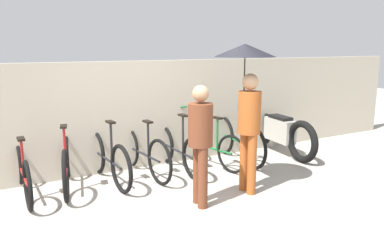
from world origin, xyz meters
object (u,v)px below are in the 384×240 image
(parked_bicycle_4, at_px, (178,150))
(parked_bicycle_6, at_px, (237,140))
(parked_bicycle_0, at_px, (23,172))
(parked_bicycle_1, at_px, (67,163))
(parked_bicycle_3, at_px, (143,153))
(motorcycle, at_px, (280,132))
(pedestrian_leading, at_px, (200,137))
(pedestrian_center, at_px, (247,82))
(parked_bicycle_5, at_px, (209,146))
(parked_bicycle_2, at_px, (108,159))

(parked_bicycle_4, distance_m, parked_bicycle_6, 1.20)
(parked_bicycle_0, xyz_separation_m, parked_bicycle_1, (0.60, 0.03, 0.03))
(parked_bicycle_1, height_order, parked_bicycle_4, parked_bicycle_4)
(parked_bicycle_3, relative_size, motorcycle, 0.85)
(parked_bicycle_6, xyz_separation_m, pedestrian_leading, (-1.58, -1.39, 0.54))
(parked_bicycle_1, distance_m, pedestrian_leading, 2.13)
(parked_bicycle_4, height_order, pedestrian_center, pedestrian_center)
(parked_bicycle_4, height_order, parked_bicycle_5, parked_bicycle_4)
(parked_bicycle_6, bearing_deg, parked_bicycle_3, 90.40)
(pedestrian_center, bearing_deg, parked_bicycle_0, 155.25)
(parked_bicycle_1, relative_size, pedestrian_leading, 1.09)
(parked_bicycle_2, height_order, pedestrian_leading, pedestrian_leading)
(parked_bicycle_5, xyz_separation_m, pedestrian_center, (-0.14, -1.23, 1.23))
(pedestrian_leading, bearing_deg, parked_bicycle_3, 106.93)
(parked_bicycle_0, bearing_deg, pedestrian_center, -115.94)
(parked_bicycle_0, distance_m, parked_bicycle_5, 3.00)
(parked_bicycle_0, xyz_separation_m, pedestrian_center, (2.86, -1.30, 1.23))
(parked_bicycle_1, height_order, parked_bicycle_3, parked_bicycle_3)
(parked_bicycle_0, height_order, parked_bicycle_5, parked_bicycle_5)
(parked_bicycle_2, bearing_deg, parked_bicycle_6, -96.22)
(parked_bicycle_4, height_order, parked_bicycle_6, parked_bicycle_4)
(parked_bicycle_3, height_order, pedestrian_center, pedestrian_center)
(parked_bicycle_1, bearing_deg, parked_bicycle_3, -77.85)
(parked_bicycle_1, relative_size, parked_bicycle_6, 0.98)
(parked_bicycle_3, bearing_deg, parked_bicycle_5, -101.09)
(parked_bicycle_5, bearing_deg, parked_bicycle_1, 74.41)
(parked_bicycle_2, distance_m, parked_bicycle_6, 2.41)
(parked_bicycle_4, distance_m, pedestrian_center, 1.82)
(parked_bicycle_2, height_order, parked_bicycle_3, parked_bicycle_3)
(parked_bicycle_0, xyz_separation_m, parked_bicycle_3, (1.80, 0.04, 0.02))
(parked_bicycle_1, height_order, parked_bicycle_5, parked_bicycle_5)
(pedestrian_leading, relative_size, pedestrian_center, 0.76)
(parked_bicycle_6, relative_size, pedestrian_leading, 1.12)
(parked_bicycle_1, relative_size, parked_bicycle_4, 1.02)
(pedestrian_leading, xyz_separation_m, motorcycle, (2.58, 1.39, -0.51))
(pedestrian_leading, distance_m, motorcycle, 2.98)
(parked_bicycle_4, relative_size, parked_bicycle_5, 1.03)
(parked_bicycle_0, height_order, parked_bicycle_2, parked_bicycle_2)
(parked_bicycle_0, bearing_deg, pedestrian_leading, -127.12)
(parked_bicycle_4, bearing_deg, parked_bicycle_2, 87.91)
(pedestrian_center, bearing_deg, parked_bicycle_4, 109.40)
(parked_bicycle_3, xyz_separation_m, motorcycle, (2.81, -0.09, 0.05))
(parked_bicycle_3, distance_m, parked_bicycle_4, 0.60)
(parked_bicycle_2, xyz_separation_m, parked_bicycle_4, (1.20, -0.00, -0.02))
(parked_bicycle_1, height_order, motorcycle, parked_bicycle_1)
(parked_bicycle_4, relative_size, motorcycle, 0.82)
(parked_bicycle_2, distance_m, parked_bicycle_3, 0.60)
(parked_bicycle_1, distance_m, parked_bicycle_5, 2.40)
(parked_bicycle_4, relative_size, pedestrian_leading, 1.07)
(parked_bicycle_1, distance_m, motorcycle, 4.01)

